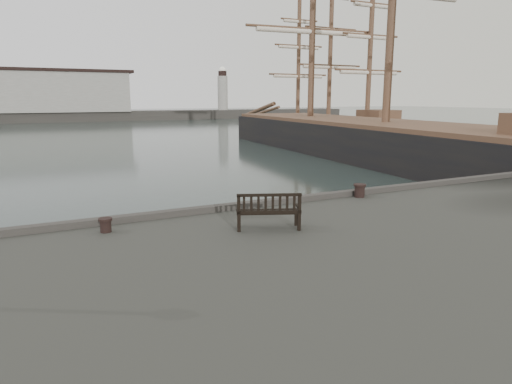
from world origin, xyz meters
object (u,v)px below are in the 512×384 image
bollard_right (360,191)px  tall_ship_far (328,132)px  bench (268,218)px  tall_ship_main (384,149)px  bollard_left (106,225)px

bollard_right → tall_ship_far: size_ratio=0.02×
bench → bollard_right: bench is taller
tall_ship_main → bench: bearing=-133.2°
bench → bollard_right: bearing=46.4°
bollard_left → tall_ship_far: tall_ship_far is taller
bench → tall_ship_far: size_ratio=0.07×
tall_ship_main → tall_ship_far: tall_ship_main is taller
bollard_right → tall_ship_far: (23.65, 35.07, -1.03)m
bench → tall_ship_far: 46.61m
bollard_left → tall_ship_far: 47.81m
bollard_right → tall_ship_main: size_ratio=0.01×
bollard_left → bollard_right: 8.38m
bench → bollard_right: size_ratio=3.86×
tall_ship_far → bollard_left: bearing=-131.7°
tall_ship_far → tall_ship_main: bearing=-112.2°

